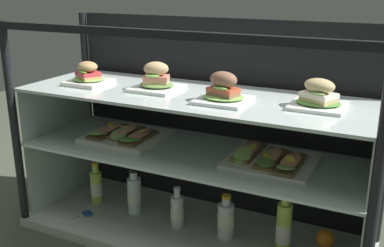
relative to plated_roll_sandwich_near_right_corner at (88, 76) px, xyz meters
The scene contains 20 objects.
ground_plane 0.86m from the plated_roll_sandwich_near_right_corner, ahead, with size 6.00×6.00×0.02m, color #42483A.
case_base_deck 0.84m from the plated_roll_sandwich_near_right_corner, ahead, with size 1.53×0.55×0.04m, color #B9BDB6.
case_frame 0.56m from the plated_roll_sandwich_near_right_corner, 20.65° to the left, with size 1.53×0.55×0.95m.
riser_lower_tier 0.69m from the plated_roll_sandwich_near_right_corner, ahead, with size 1.45×0.47×0.35m.
shelf_lower_glass 0.58m from the plated_roll_sandwich_near_right_corner, ahead, with size 1.47×0.49×0.01m, color silver.
riser_upper_tier 0.52m from the plated_roll_sandwich_near_right_corner, ahead, with size 1.45×0.47×0.24m.
shelf_upper_glass 0.50m from the plated_roll_sandwich_near_right_corner, ahead, with size 1.47×0.49×0.01m, color silver.
plated_roll_sandwich_near_right_corner is the anchor object (origin of this frame).
plated_roll_sandwich_far_left 0.33m from the plated_roll_sandwich_near_right_corner, ahead, with size 0.19×0.19×0.12m.
plated_roll_sandwich_center 0.66m from the plated_roll_sandwich_near_right_corner, ahead, with size 0.19×0.19×0.12m.
plated_roll_sandwich_mid_right 1.00m from the plated_roll_sandwich_near_right_corner, ahead, with size 0.19×0.19×0.11m.
open_sandwich_tray_near_right_corner 0.31m from the plated_roll_sandwich_near_right_corner, 18.19° to the left, with size 0.34×0.31×0.07m.
open_sandwich_tray_far_right 0.87m from the plated_roll_sandwich_near_right_corner, ahead, with size 0.34×0.32×0.06m.
juice_bottle_front_left_end 0.57m from the plated_roll_sandwich_near_right_corner, 126.47° to the left, with size 0.06×0.06×0.21m.
juice_bottle_front_fourth 0.59m from the plated_roll_sandwich_near_right_corner, 15.25° to the left, with size 0.07×0.07×0.22m.
juice_bottle_back_center 0.72m from the plated_roll_sandwich_near_right_corner, ahead, with size 0.06×0.06×0.19m.
juice_bottle_tucked_behind 0.87m from the plated_roll_sandwich_near_right_corner, ahead, with size 0.07×0.07×0.20m.
juice_bottle_back_left 1.06m from the plated_roll_sandwich_near_right_corner, ahead, with size 0.06×0.06×0.25m.
orange_fruit_near_left_post 1.23m from the plated_roll_sandwich_near_right_corner, ahead, with size 0.08×0.08×0.08m, color orange.
kitchen_scissors 0.66m from the plated_roll_sandwich_near_right_corner, 100.34° to the right, with size 0.14×0.19×0.01m.
Camera 1 is at (0.80, -1.62, 1.11)m, focal length 42.86 mm.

